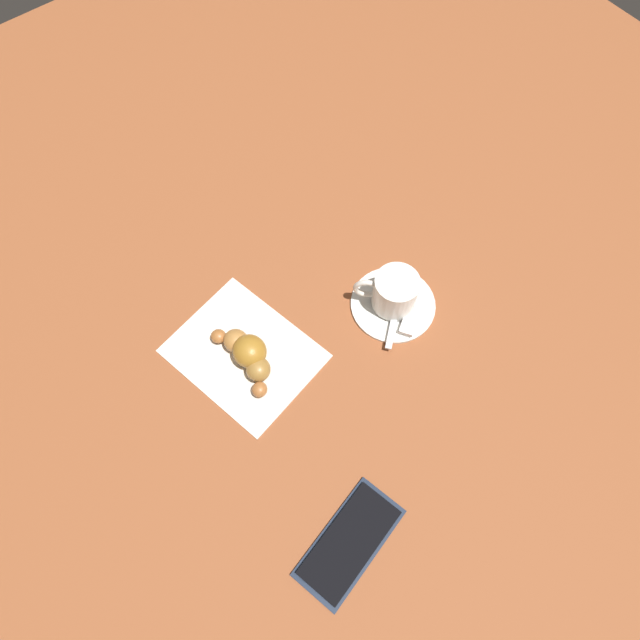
{
  "coord_description": "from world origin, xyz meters",
  "views": [
    {
      "loc": [
        -0.2,
        -0.26,
        0.75
      ],
      "look_at": [
        0.01,
        0.02,
        0.03
      ],
      "focal_mm": 32.33,
      "sensor_mm": 36.0,
      "label": 1
    }
  ],
  "objects_px": {
    "croissant": "(247,354)",
    "cell_phone": "(350,542)",
    "saucer": "(393,304)",
    "espresso_cup": "(394,292)",
    "teaspoon": "(398,299)",
    "napkin": "(244,353)",
    "sugar_packet": "(412,314)"
  },
  "relations": [
    {
      "from": "saucer",
      "to": "croissant",
      "type": "distance_m",
      "value": 0.22
    },
    {
      "from": "espresso_cup",
      "to": "sugar_packet",
      "type": "bearing_deg",
      "value": -75.26
    },
    {
      "from": "cell_phone",
      "to": "sugar_packet",
      "type": "bearing_deg",
      "value": 34.43
    },
    {
      "from": "sugar_packet",
      "to": "napkin",
      "type": "relative_size",
      "value": 0.35
    },
    {
      "from": "espresso_cup",
      "to": "napkin",
      "type": "height_order",
      "value": "espresso_cup"
    },
    {
      "from": "espresso_cup",
      "to": "napkin",
      "type": "relative_size",
      "value": 0.4
    },
    {
      "from": "teaspoon",
      "to": "napkin",
      "type": "bearing_deg",
      "value": 161.94
    },
    {
      "from": "saucer",
      "to": "teaspoon",
      "type": "bearing_deg",
      "value": -9.93
    },
    {
      "from": "croissant",
      "to": "teaspoon",
      "type": "bearing_deg",
      "value": -15.5
    },
    {
      "from": "sugar_packet",
      "to": "cell_phone",
      "type": "height_order",
      "value": "sugar_packet"
    },
    {
      "from": "teaspoon",
      "to": "cell_phone",
      "type": "xyz_separation_m",
      "value": [
        -0.26,
        -0.21,
        -0.01
      ]
    },
    {
      "from": "teaspoon",
      "to": "espresso_cup",
      "type": "bearing_deg",
      "value": 155.58
    },
    {
      "from": "saucer",
      "to": "espresso_cup",
      "type": "distance_m",
      "value": 0.03
    },
    {
      "from": "croissant",
      "to": "napkin",
      "type": "bearing_deg",
      "value": 92.83
    },
    {
      "from": "saucer",
      "to": "napkin",
      "type": "xyz_separation_m",
      "value": [
        -0.21,
        0.07,
        -0.0
      ]
    },
    {
      "from": "croissant",
      "to": "cell_phone",
      "type": "xyz_separation_m",
      "value": [
        -0.04,
        -0.27,
        -0.02
      ]
    },
    {
      "from": "espresso_cup",
      "to": "teaspoon",
      "type": "xyz_separation_m",
      "value": [
        0.01,
        -0.0,
        -0.03
      ]
    },
    {
      "from": "napkin",
      "to": "croissant",
      "type": "relative_size",
      "value": 1.5
    },
    {
      "from": "saucer",
      "to": "sugar_packet",
      "type": "height_order",
      "value": "sugar_packet"
    },
    {
      "from": "sugar_packet",
      "to": "cell_phone",
      "type": "relative_size",
      "value": 0.44
    },
    {
      "from": "espresso_cup",
      "to": "sugar_packet",
      "type": "distance_m",
      "value": 0.04
    },
    {
      "from": "napkin",
      "to": "teaspoon",
      "type": "bearing_deg",
      "value": -18.06
    },
    {
      "from": "teaspoon",
      "to": "napkin",
      "type": "distance_m",
      "value": 0.23
    },
    {
      "from": "espresso_cup",
      "to": "teaspoon",
      "type": "relative_size",
      "value": 0.76
    },
    {
      "from": "napkin",
      "to": "cell_phone",
      "type": "height_order",
      "value": "cell_phone"
    },
    {
      "from": "teaspoon",
      "to": "cell_phone",
      "type": "relative_size",
      "value": 0.64
    },
    {
      "from": "saucer",
      "to": "cell_phone",
      "type": "xyz_separation_m",
      "value": [
        -0.26,
        -0.21,
        -0.0
      ]
    },
    {
      "from": "espresso_cup",
      "to": "cell_phone",
      "type": "xyz_separation_m",
      "value": [
        -0.25,
        -0.21,
        -0.03
      ]
    },
    {
      "from": "saucer",
      "to": "espresso_cup",
      "type": "relative_size",
      "value": 1.6
    },
    {
      "from": "saucer",
      "to": "espresso_cup",
      "type": "bearing_deg",
      "value": 114.62
    },
    {
      "from": "croissant",
      "to": "cell_phone",
      "type": "bearing_deg",
      "value": -98.79
    },
    {
      "from": "napkin",
      "to": "cell_phone",
      "type": "relative_size",
      "value": 1.24
    }
  ]
}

